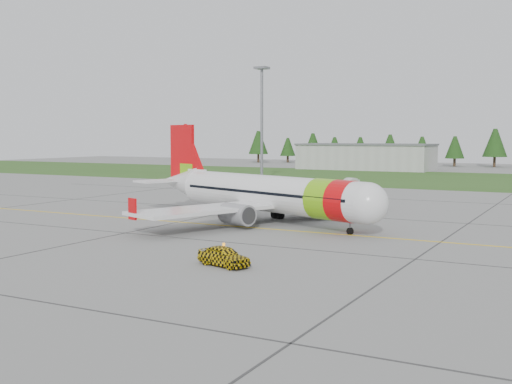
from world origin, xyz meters
The scene contains 9 objects.
ground centered at (0.00, 0.00, 0.00)m, with size 320.00×320.00×0.00m, color gray.
aircraft centered at (-7.66, 12.10, 2.76)m, with size 30.30×28.80×9.57m.
follow_me_car centered at (-0.30, -8.02, 1.93)m, with size 1.55×1.32×3.86m, color yellow.
service_van centered at (-15.82, 58.67, 2.02)m, with size 1.41×1.33×4.04m, color beige.
grass_strip centered at (0.00, 82.00, 0.01)m, with size 320.00×50.00×0.03m, color #30561E.
taxi_guideline centered at (0.00, 8.00, 0.01)m, with size 120.00×0.25×0.02m, color gold.
hangar_west centered at (-30.00, 110.00, 3.00)m, with size 32.00×14.00×6.00m, color #A8A8A3.
floodlight_mast centered at (-32.00, 58.00, 10.00)m, with size 0.50×0.50×20.00m, color slate.
treeline centered at (0.00, 138.00, 5.00)m, with size 160.00×8.00×10.00m, color #1C3F14, non-canonical shape.
Camera 1 is at (20.62, -42.87, 8.35)m, focal length 45.00 mm.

